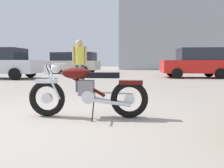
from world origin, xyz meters
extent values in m
plane|color=gray|center=(0.00, 0.00, 0.00)|extent=(80.00, 80.00, 0.00)
torus|color=black|center=(-0.37, 0.11, 0.32)|extent=(0.65, 0.16, 0.64)
cylinder|color=silver|center=(-0.37, 0.11, 0.32)|extent=(0.19, 0.09, 0.18)
torus|color=black|center=(1.07, 0.23, 0.32)|extent=(0.65, 0.16, 0.64)
cylinder|color=silver|center=(1.07, 0.23, 0.32)|extent=(0.19, 0.09, 0.18)
cube|color=silver|center=(-0.37, 0.11, 0.62)|extent=(0.37, 0.16, 0.06)
cube|color=#4C0C0A|center=(1.09, 0.23, 0.61)|extent=(0.41, 0.16, 0.07)
cylinder|color=silver|center=(-0.23, 0.04, 0.60)|extent=(0.29, 0.06, 0.58)
cylinder|color=silver|center=(-0.25, 0.19, 0.60)|extent=(0.29, 0.06, 0.58)
sphere|color=silver|center=(-0.20, 0.12, 0.85)|extent=(0.17, 0.17, 0.17)
cylinder|color=silver|center=(-0.12, 0.13, 0.92)|extent=(0.08, 0.62, 0.03)
cylinder|color=#4C0C0A|center=(0.29, 0.16, 0.58)|extent=(0.76, 0.12, 0.47)
ellipsoid|color=#4C0C0A|center=(0.17, 0.15, 0.76)|extent=(0.54, 0.26, 0.20)
cube|color=black|center=(0.63, 0.19, 0.73)|extent=(0.55, 0.24, 0.09)
cube|color=slate|center=(0.33, 0.16, 0.51)|extent=(0.27, 0.20, 0.26)
cylinder|color=silver|center=(0.37, 0.17, 0.36)|extent=(0.24, 0.22, 0.22)
cylinder|color=silver|center=(0.76, 0.10, 0.28)|extent=(0.70, 0.12, 0.14)
cylinder|color=silver|center=(0.74, 0.30, 0.28)|extent=(0.70, 0.12, 0.14)
cylinder|color=black|center=(0.48, 0.01, 0.16)|extent=(0.04, 0.24, 0.33)
cylinder|color=#383D51|center=(-0.64, 3.16, 0.43)|extent=(0.12, 0.12, 0.86)
cylinder|color=#383D51|center=(-0.80, 3.08, 0.43)|extent=(0.12, 0.12, 0.86)
cylinder|color=gold|center=(-0.72, 3.12, 1.15)|extent=(0.30, 0.30, 0.58)
cylinder|color=tan|center=(-0.55, 3.20, 1.18)|extent=(0.08, 0.08, 0.55)
cylinder|color=tan|center=(-0.89, 3.04, 1.18)|extent=(0.08, 0.08, 0.55)
sphere|color=tan|center=(-0.72, 3.12, 1.55)|extent=(0.22, 0.22, 0.22)
cylinder|color=black|center=(3.21, 8.97, 0.30)|extent=(0.61, 0.24, 0.60)
cylinder|color=black|center=(3.07, 10.60, 0.30)|extent=(0.61, 0.24, 0.60)
cylinder|color=black|center=(5.60, 9.17, 0.30)|extent=(0.61, 0.24, 0.60)
cylinder|color=black|center=(5.46, 10.80, 0.30)|extent=(0.61, 0.24, 0.60)
cube|color=red|center=(4.33, 9.88, 0.68)|extent=(4.02, 1.96, 0.76)
cube|color=#232833|center=(4.58, 9.90, 1.42)|extent=(2.52, 1.71, 0.72)
cylinder|color=black|center=(-5.58, 8.50, 0.32)|extent=(0.65, 0.26, 0.64)
cylinder|color=black|center=(-5.45, 6.75, 0.32)|extent=(0.65, 0.26, 0.64)
cylinder|color=black|center=(-6.28, 12.47, 0.32)|extent=(0.65, 0.25, 0.64)
cylinder|color=black|center=(-6.18, 14.22, 0.32)|extent=(0.65, 0.25, 0.64)
cylinder|color=black|center=(-3.29, 12.29, 0.32)|extent=(0.65, 0.25, 0.64)
cylinder|color=black|center=(-3.18, 14.04, 0.32)|extent=(0.65, 0.25, 0.64)
cube|color=beige|center=(-4.73, 13.25, 0.69)|extent=(4.80, 2.04, 0.74)
cube|color=#232833|center=(-4.43, 13.24, 1.40)|extent=(3.59, 1.81, 0.68)
cube|color=#9EA0A8|center=(5.98, 27.66, 5.28)|extent=(15.44, 13.43, 10.56)
camera|label=1|loc=(1.30, -3.24, 0.95)|focal=32.99mm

